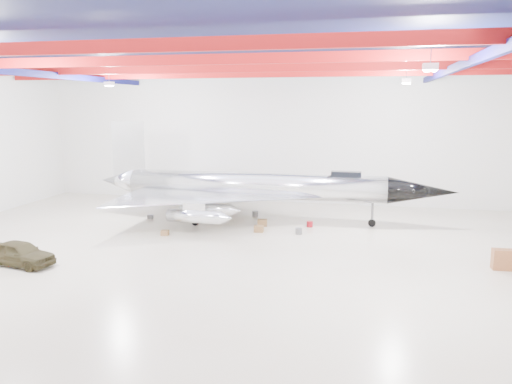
# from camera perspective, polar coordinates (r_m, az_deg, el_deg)

# --- Properties ---
(floor) EXTENTS (40.00, 40.00, 0.00)m
(floor) POSITION_cam_1_polar(r_m,az_deg,el_deg) (28.92, -3.59, -6.66)
(floor) COLOR #C1B299
(floor) RESTS_ON ground
(wall_back) EXTENTS (40.00, 0.00, 40.00)m
(wall_back) POSITION_cam_1_polar(r_m,az_deg,el_deg) (42.41, 1.92, 6.24)
(wall_back) COLOR silver
(wall_back) RESTS_ON floor
(ceiling) EXTENTS (40.00, 40.00, 0.00)m
(ceiling) POSITION_cam_1_polar(r_m,az_deg,el_deg) (27.84, -3.85, 15.59)
(ceiling) COLOR #0A0F38
(ceiling) RESTS_ON wall_back
(ceiling_structure) EXTENTS (39.50, 29.50, 1.08)m
(ceiling_structure) POSITION_cam_1_polar(r_m,az_deg,el_deg) (27.78, -3.83, 14.20)
(ceiling_structure) COLOR maroon
(ceiling_structure) RESTS_ON ceiling
(jet_aircraft) EXTENTS (25.71, 14.73, 7.02)m
(jet_aircraft) POSITION_cam_1_polar(r_m,az_deg,el_deg) (35.57, -0.27, 0.33)
(jet_aircraft) COLOR silver
(jet_aircraft) RESTS_ON floor
(jeep) EXTENTS (4.03, 2.16, 1.30)m
(jeep) POSITION_cam_1_polar(r_m,az_deg,el_deg) (28.80, -25.35, -6.35)
(jeep) COLOR #36301B
(jeep) RESTS_ON floor
(desk) EXTENTS (1.17, 0.62, 1.05)m
(desk) POSITION_cam_1_polar(r_m,az_deg,el_deg) (28.39, 26.50, -6.93)
(desk) COLOR brown
(desk) RESTS_ON floor
(crate_ply) EXTENTS (0.50, 0.42, 0.33)m
(crate_ply) POSITION_cam_1_polar(r_m,az_deg,el_deg) (32.54, -10.37, -4.60)
(crate_ply) COLOR olive
(crate_ply) RESTS_ON floor
(engine_drum) EXTENTS (0.45, 0.45, 0.39)m
(engine_drum) POSITION_cam_1_polar(r_m,az_deg,el_deg) (32.41, 4.90, -4.48)
(engine_drum) COLOR #59595B
(engine_drum) RESTS_ON floor
(parts_bin) EXTENTS (0.72, 0.61, 0.46)m
(parts_bin) POSITION_cam_1_polar(r_m,az_deg,el_deg) (34.40, 0.73, -3.53)
(parts_bin) COLOR olive
(parts_bin) RESTS_ON floor
(crate_small) EXTENTS (0.45, 0.39, 0.28)m
(crate_small) POSITION_cam_1_polar(r_m,az_deg,el_deg) (37.48, -11.98, -2.76)
(crate_small) COLOR #59595B
(crate_small) RESTS_ON floor
(tool_chest) EXTENTS (0.55, 0.55, 0.38)m
(tool_chest) POSITION_cam_1_polar(r_m,az_deg,el_deg) (34.37, 6.16, -3.67)
(tool_chest) COLOR maroon
(tool_chest) RESTS_ON floor
(oil_barrel) EXTENTS (0.63, 0.52, 0.42)m
(oil_barrel) POSITION_cam_1_polar(r_m,az_deg,el_deg) (32.81, 0.32, -4.23)
(oil_barrel) COLOR olive
(oil_barrel) RESTS_ON floor
(spares_box) EXTENTS (0.46, 0.46, 0.40)m
(spares_box) POSITION_cam_1_polar(r_m,az_deg,el_deg) (37.33, -0.09, -2.50)
(spares_box) COLOR #59595B
(spares_box) RESTS_ON floor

